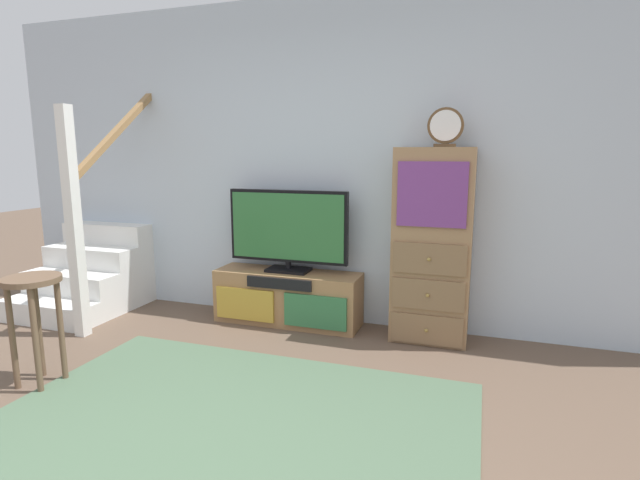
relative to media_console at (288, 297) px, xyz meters
The scene contains 8 objects.
back_wall 1.19m from the media_console, 41.70° to the left, with size 6.40×0.12×2.70m, color silver.
area_rug 1.64m from the media_console, 79.33° to the right, with size 2.60×1.80×0.01m, color #4C664C.
media_console is the anchor object (origin of this frame).
television 0.59m from the media_console, 90.00° to the left, with size 1.04×0.22×0.69m.
side_cabinet 1.30m from the media_console, ahead, with size 0.58×0.38×1.49m.
desk_clock 1.88m from the media_console, ahead, with size 0.26×0.08×0.28m.
staircase 1.94m from the media_console, behind, with size 1.00×1.36×2.20m.
bar_stool_near 1.89m from the media_console, 124.25° to the right, with size 0.34×0.34×0.70m.
Camera 1 is at (1.24, -1.52, 1.44)m, focal length 27.36 mm.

